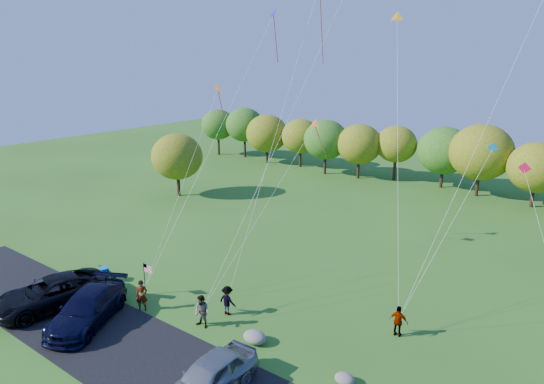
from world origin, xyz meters
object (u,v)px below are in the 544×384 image
(flyer_d, at_px, (398,321))
(flyer_c, at_px, (227,300))
(minivan_silver, at_px, (210,377))
(flyer_a, at_px, (142,296))
(minivan_dark, at_px, (51,293))
(park_bench, at_px, (106,273))
(trash_barrel, at_px, (104,274))
(minivan_navy, at_px, (87,308))
(flyer_b, at_px, (202,312))

(flyer_d, bearing_deg, flyer_c, 18.63)
(minivan_silver, height_order, flyer_a, flyer_a)
(flyer_a, bearing_deg, minivan_silver, -62.65)
(flyer_a, height_order, flyer_d, flyer_a)
(minivan_dark, relative_size, park_bench, 4.22)
(flyer_c, bearing_deg, trash_barrel, 7.63)
(minivan_navy, height_order, flyer_c, minivan_navy)
(flyer_c, relative_size, flyer_d, 1.01)
(minivan_navy, xyz_separation_m, flyer_d, (14.83, 9.61, -0.07))
(park_bench, bearing_deg, flyer_b, 3.86)
(flyer_a, xyz_separation_m, flyer_c, (4.49, 2.77, -0.06))
(flyer_b, height_order, flyer_d, flyer_b)
(flyer_d, bearing_deg, flyer_a, 21.48)
(minivan_dark, distance_m, flyer_a, 5.62)
(minivan_navy, bearing_deg, park_bench, 108.42)
(minivan_navy, height_order, flyer_d, minivan_navy)
(minivan_silver, xyz_separation_m, flyer_b, (-4.44, 3.94, 0.01))
(minivan_silver, bearing_deg, trash_barrel, 162.20)
(minivan_navy, relative_size, minivan_silver, 1.19)
(flyer_d, bearing_deg, trash_barrel, 12.11)
(flyer_c, relative_size, trash_barrel, 1.82)
(flyer_a, bearing_deg, flyer_b, -32.15)
(minivan_navy, relative_size, park_bench, 3.93)
(minivan_navy, bearing_deg, minivan_silver, -28.49)
(minivan_navy, xyz_separation_m, park_bench, (-4.21, 4.12, -0.50))
(minivan_navy, distance_m, flyer_d, 17.67)
(flyer_b, xyz_separation_m, flyer_d, (9.29, 5.88, -0.07))
(trash_barrel, bearing_deg, flyer_b, -0.90)
(minivan_navy, xyz_separation_m, flyer_a, (1.24, 2.90, -0.00))
(minivan_silver, distance_m, flyer_c, 7.26)
(trash_barrel, bearing_deg, minivan_navy, -43.72)
(flyer_b, distance_m, trash_barrel, 9.61)
(flyer_c, height_order, park_bench, flyer_c)
(minivan_silver, height_order, trash_barrel, minivan_silver)
(flyer_a, bearing_deg, trash_barrel, 126.60)
(trash_barrel, bearing_deg, flyer_c, 10.38)
(minivan_dark, relative_size, flyer_d, 3.75)
(minivan_dark, xyz_separation_m, minivan_silver, (13.37, 0.05, -0.04))
(minivan_navy, xyz_separation_m, trash_barrel, (-4.05, 3.88, -0.47))
(minivan_dark, relative_size, flyer_c, 3.71)
(minivan_navy, relative_size, flyer_a, 3.24)
(park_bench, bearing_deg, minivan_navy, -38.19)
(minivan_silver, height_order, flyer_c, minivan_silver)
(flyer_d, bearing_deg, minivan_navy, 28.17)
(flyer_c, height_order, trash_barrel, flyer_c)
(minivan_silver, relative_size, flyer_d, 2.94)
(flyer_b, relative_size, park_bench, 1.21)
(flyer_a, xyz_separation_m, flyer_d, (13.59, 6.70, -0.07))
(minivan_dark, distance_m, trash_barrel, 4.22)
(minivan_navy, relative_size, flyer_b, 3.23)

